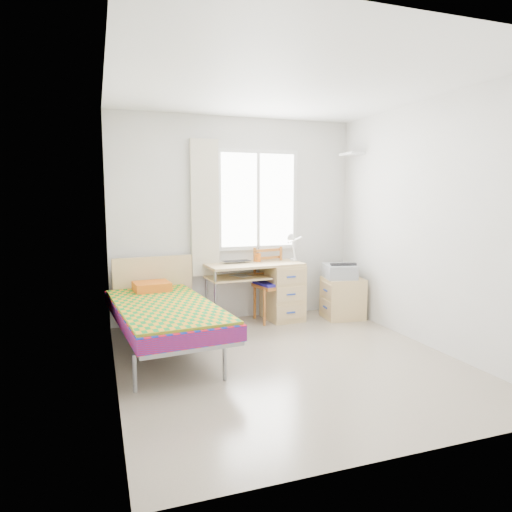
{
  "coord_description": "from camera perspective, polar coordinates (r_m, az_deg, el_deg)",
  "views": [
    {
      "loc": [
        -1.71,
        -3.93,
        1.59
      ],
      "look_at": [
        -0.14,
        0.55,
        0.97
      ],
      "focal_mm": 32.0,
      "sensor_mm": 36.0,
      "label": 1
    }
  ],
  "objects": [
    {
      "name": "window",
      "position": [
        6.01,
        0.24,
        7.0
      ],
      "size": [
        1.1,
        0.04,
        1.3
      ],
      "color": "white",
      "rests_on": "wall_back"
    },
    {
      "name": "wall_right",
      "position": [
        5.15,
        20.78,
        3.67
      ],
      "size": [
        0.0,
        3.5,
        3.5
      ],
      "primitive_type": "plane",
      "rotation": [
        1.57,
        0.0,
        -1.57
      ],
      "color": "silver",
      "rests_on": "ground"
    },
    {
      "name": "book",
      "position": [
        5.75,
        -2.51,
        -2.63
      ],
      "size": [
        0.28,
        0.3,
        0.02
      ],
      "primitive_type": "imported",
      "rotation": [
        0.0,
        0.0,
        0.55
      ],
      "color": "gray",
      "rests_on": "desk"
    },
    {
      "name": "curtain",
      "position": [
        5.76,
        -6.41,
        5.94
      ],
      "size": [
        0.35,
        0.05,
        1.7
      ],
      "primitive_type": "cube",
      "color": "beige",
      "rests_on": "wall_back"
    },
    {
      "name": "wall_back",
      "position": [
        5.94,
        -2.58,
        4.58
      ],
      "size": [
        3.2,
        0.0,
        3.2
      ],
      "primitive_type": "plane",
      "rotation": [
        1.57,
        0.0,
        0.0
      ],
      "color": "silver",
      "rests_on": "ground"
    },
    {
      "name": "ceiling",
      "position": [
        4.41,
        4.33,
        20.62
      ],
      "size": [
        3.5,
        3.5,
        0.0
      ],
      "primitive_type": "plane",
      "rotation": [
        3.14,
        0.0,
        0.0
      ],
      "color": "white",
      "rests_on": "wall_back"
    },
    {
      "name": "wall_left",
      "position": [
        3.95,
        -17.71,
        2.82
      ],
      "size": [
        0.0,
        3.5,
        3.5
      ],
      "primitive_type": "plane",
      "rotation": [
        1.57,
        0.0,
        1.57
      ],
      "color": "silver",
      "rests_on": "ground"
    },
    {
      "name": "laptop",
      "position": [
        5.77,
        -2.24,
        -0.79
      ],
      "size": [
        0.38,
        0.27,
        0.03
      ],
      "primitive_type": "imported",
      "rotation": [
        0.0,
        0.0,
        0.11
      ],
      "color": "black",
      "rests_on": "desk"
    },
    {
      "name": "floor",
      "position": [
        4.57,
        4.01,
        -12.98
      ],
      "size": [
        3.5,
        3.5,
        0.0
      ],
      "primitive_type": "plane",
      "color": "#BCAD93",
      "rests_on": "ground"
    },
    {
      "name": "bed",
      "position": [
        4.85,
        -11.44,
        -6.68
      ],
      "size": [
        1.13,
        2.1,
        0.87
      ],
      "rotation": [
        0.0,
        0.0,
        0.1
      ],
      "color": "gray",
      "rests_on": "floor"
    },
    {
      "name": "desk",
      "position": [
        5.94,
        2.68,
        -4.06
      ],
      "size": [
        1.25,
        0.64,
        0.76
      ],
      "rotation": [
        0.0,
        0.0,
        0.07
      ],
      "color": "tan",
      "rests_on": "floor"
    },
    {
      "name": "floating_shelf",
      "position": [
        6.24,
        11.88,
        12.37
      ],
      "size": [
        0.2,
        0.32,
        0.03
      ],
      "primitive_type": "cube",
      "color": "white",
      "rests_on": "wall_right"
    },
    {
      "name": "pen_cup",
      "position": [
        5.92,
        0.2,
        -0.19
      ],
      "size": [
        0.1,
        0.1,
        0.11
      ],
      "primitive_type": "cylinder",
      "rotation": [
        0.0,
        0.0,
        0.17
      ],
      "color": "orange",
      "rests_on": "desk"
    },
    {
      "name": "chair",
      "position": [
        5.9,
        2.02,
        -2.95
      ],
      "size": [
        0.48,
        0.48,
        0.95
      ],
      "rotation": [
        0.0,
        0.0,
        0.2
      ],
      "color": "#A4561F",
      "rests_on": "floor"
    },
    {
      "name": "task_lamp",
      "position": [
        5.85,
        4.66,
        1.48
      ],
      "size": [
        0.22,
        0.31,
        0.38
      ],
      "rotation": [
        0.0,
        0.0,
        -0.21
      ],
      "color": "white",
      "rests_on": "desk"
    },
    {
      "name": "cabinet",
      "position": [
        6.14,
        10.76,
        -5.19
      ],
      "size": [
        0.55,
        0.49,
        0.54
      ],
      "rotation": [
        0.0,
        0.0,
        -0.12
      ],
      "color": "#DDBA71",
      "rests_on": "floor"
    },
    {
      "name": "printer",
      "position": [
        6.07,
        10.38,
        -1.83
      ],
      "size": [
        0.46,
        0.51,
        0.19
      ],
      "rotation": [
        0.0,
        0.0,
        -0.22
      ],
      "color": "#9DA1A5",
      "rests_on": "cabinet"
    }
  ]
}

